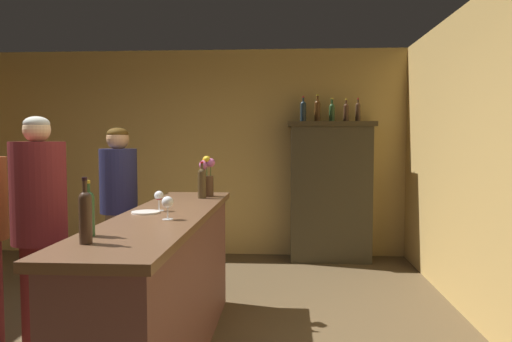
% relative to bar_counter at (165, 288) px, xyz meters
% --- Properties ---
extents(wall_back, '(5.67, 0.12, 2.71)m').
position_rel_bar_counter_xyz_m(wall_back, '(-0.41, 3.25, 0.83)').
color(wall_back, tan).
rests_on(wall_back, ground).
extents(bar_counter, '(0.57, 2.64, 1.04)m').
position_rel_bar_counter_xyz_m(bar_counter, '(0.00, 0.00, 0.00)').
color(bar_counter, brown).
rests_on(bar_counter, ground).
extents(display_cabinet, '(1.08, 0.46, 1.76)m').
position_rel_bar_counter_xyz_m(display_cabinet, '(1.37, 2.94, 0.39)').
color(display_cabinet, '#393222').
rests_on(display_cabinet, ground).
extents(wine_bottle_pinot, '(0.07, 0.07, 0.29)m').
position_rel_bar_counter_xyz_m(wine_bottle_pinot, '(-0.20, -0.77, 0.64)').
color(wine_bottle_pinot, '#2A532B').
rests_on(wine_bottle_pinot, bar_counter).
extents(wine_bottle_rose, '(0.06, 0.06, 0.32)m').
position_rel_bar_counter_xyz_m(wine_bottle_rose, '(-0.13, -0.96, 0.65)').
color(wine_bottle_rose, '#412D21').
rests_on(wine_bottle_rose, bar_counter).
extents(wine_bottle_merlot, '(0.07, 0.07, 0.31)m').
position_rel_bar_counter_xyz_m(wine_bottle_merlot, '(0.11, 0.85, 0.66)').
color(wine_bottle_merlot, '#43331D').
rests_on(wine_bottle_merlot, bar_counter).
extents(wine_glass_front, '(0.07, 0.07, 0.15)m').
position_rel_bar_counter_xyz_m(wine_glass_front, '(0.09, -0.25, 0.62)').
color(wine_glass_front, white).
rests_on(wine_glass_front, bar_counter).
extents(wine_glass_mid, '(0.07, 0.07, 0.14)m').
position_rel_bar_counter_xyz_m(wine_glass_mid, '(-0.06, 0.11, 0.61)').
color(wine_glass_mid, white).
rests_on(wine_glass_mid, bar_counter).
extents(flower_arrangement, '(0.14, 0.13, 0.35)m').
position_rel_bar_counter_xyz_m(flower_arrangement, '(0.13, 1.00, 0.69)').
color(flower_arrangement, '#432A1C').
rests_on(flower_arrangement, bar_counter).
extents(cheese_plate, '(0.19, 0.19, 0.01)m').
position_rel_bar_counter_xyz_m(cheese_plate, '(-0.13, 0.00, 0.52)').
color(cheese_plate, white).
rests_on(cheese_plate, bar_counter).
extents(display_bottle_left, '(0.07, 0.07, 0.32)m').
position_rel_bar_counter_xyz_m(display_bottle_left, '(1.02, 2.94, 1.38)').
color(display_bottle_left, '#202E36').
rests_on(display_bottle_left, display_cabinet).
extents(display_bottle_midleft, '(0.08, 0.08, 0.34)m').
position_rel_bar_counter_xyz_m(display_bottle_midleft, '(1.20, 2.94, 1.38)').
color(display_bottle_midleft, '#4E2D12').
rests_on(display_bottle_midleft, display_cabinet).
extents(display_bottle_center, '(0.07, 0.07, 0.30)m').
position_rel_bar_counter_xyz_m(display_bottle_center, '(1.38, 2.94, 1.36)').
color(display_bottle_center, '#2B4B26').
rests_on(display_bottle_center, display_cabinet).
extents(display_bottle_midright, '(0.07, 0.07, 0.29)m').
position_rel_bar_counter_xyz_m(display_bottle_midright, '(1.56, 2.94, 1.36)').
color(display_bottle_midright, '#4D2F1E').
rests_on(display_bottle_midright, display_cabinet).
extents(display_bottle_right, '(0.06, 0.06, 0.29)m').
position_rel_bar_counter_xyz_m(display_bottle_right, '(1.70, 2.94, 1.36)').
color(display_bottle_right, '#48301F').
rests_on(display_bottle_right, display_cabinet).
extents(patron_in_navy, '(0.35, 0.35, 1.65)m').
position_rel_bar_counter_xyz_m(patron_in_navy, '(-0.76, 1.26, 0.39)').
color(patron_in_navy, '#B6A694').
rests_on(patron_in_navy, ground).
extents(patron_redhead, '(0.35, 0.35, 1.69)m').
position_rel_bar_counter_xyz_m(patron_redhead, '(-0.81, -0.11, 0.40)').
color(patron_redhead, maroon).
rests_on(patron_redhead, ground).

